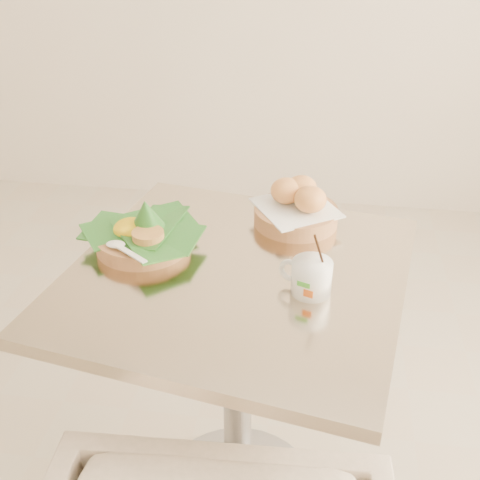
# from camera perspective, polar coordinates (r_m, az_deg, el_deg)

# --- Properties ---
(floor) EXTENTS (3.60, 3.60, 0.00)m
(floor) POSITION_cam_1_polar(r_m,az_deg,el_deg) (1.86, -5.58, -21.37)
(floor) COLOR beige
(floor) RESTS_ON ground
(cafe_table) EXTENTS (0.81, 0.81, 0.75)m
(cafe_table) POSITION_cam_1_polar(r_m,az_deg,el_deg) (1.42, -0.25, -10.36)
(cafe_table) COLOR gray
(cafe_table) RESTS_ON floor
(rice_basket) EXTENTS (0.27, 0.27, 0.13)m
(rice_basket) POSITION_cam_1_polar(r_m,az_deg,el_deg) (1.37, -9.25, 0.64)
(rice_basket) COLOR tan
(rice_basket) RESTS_ON cafe_table
(bread_basket) EXTENTS (0.24, 0.24, 0.11)m
(bread_basket) POSITION_cam_1_polar(r_m,az_deg,el_deg) (1.46, 5.43, 3.17)
(bread_basket) COLOR tan
(bread_basket) RESTS_ON cafe_table
(coffee_mug) EXTENTS (0.11, 0.09, 0.14)m
(coffee_mug) POSITION_cam_1_polar(r_m,az_deg,el_deg) (1.21, 6.71, -3.40)
(coffee_mug) COLOR white
(coffee_mug) RESTS_ON cafe_table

